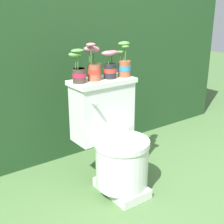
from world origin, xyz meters
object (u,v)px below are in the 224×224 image
object	(u,v)px
toilet	(113,140)
potted_plant_midleft	(94,65)
potted_plant_midright	(124,64)
potted_plant_middle	(110,66)
potted_plant_left	(78,70)

from	to	relation	value
toilet	potted_plant_midleft	world-z (taller)	potted_plant_midleft
toilet	potted_plant_midright	xyz separation A→B (m)	(0.17, 0.11, 0.48)
potted_plant_middle	potted_plant_midleft	bearing A→B (deg)	170.01
potted_plant_middle	potted_plant_midright	distance (m)	0.11
potted_plant_midleft	potted_plant_middle	xyz separation A→B (m)	(0.12, -0.02, -0.02)
potted_plant_midleft	potted_plant_midright	size ratio (longest dim) A/B	1.04
potted_plant_middle	potted_plant_left	bearing A→B (deg)	176.88
potted_plant_middle	potted_plant_midright	xyz separation A→B (m)	(0.11, -0.01, -0.00)
toilet	potted_plant_midleft	distance (m)	0.52
potted_plant_middle	potted_plant_midright	bearing A→B (deg)	-5.53
potted_plant_midleft	potted_plant_middle	world-z (taller)	potted_plant_midleft
potted_plant_middle	potted_plant_midright	world-z (taller)	potted_plant_midright
toilet	potted_plant_midright	distance (m)	0.52
toilet	potted_plant_midleft	xyz separation A→B (m)	(-0.06, 0.14, 0.50)
potted_plant_midright	potted_plant_midleft	bearing A→B (deg)	172.20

